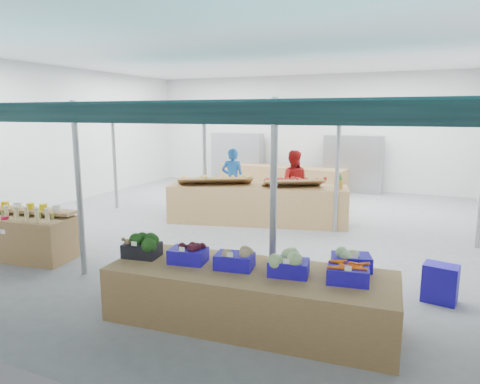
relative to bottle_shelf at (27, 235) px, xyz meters
The scene contains 24 objects.
floor 4.62m from the bottle_shelf, 55.24° to the left, with size 13.00×13.00×0.00m, color slate.
hall 6.24m from the bottle_shelf, 63.31° to the left, with size 13.00×13.00×13.00m.
pole_grid 4.17m from the bottle_shelf, 31.03° to the left, with size 10.00×4.60×3.00m.
awnings 4.58m from the bottle_shelf, 31.03° to the left, with size 9.50×7.08×0.30m.
back_shelving_left 9.80m from the bottle_shelf, 89.28° to the left, with size 2.00×0.50×2.00m, color #B23F33.
back_shelving_right 10.83m from the bottle_shelf, 64.70° to the left, with size 2.00×0.50×2.00m, color #B23F33.
bottle_shelf is the anchor object (origin of this frame).
veg_counter 5.02m from the bottle_shelf, ahead, with size 3.80×1.27×0.74m, color #8A603C.
fruit_counter 5.34m from the bottle_shelf, 54.47° to the left, with size 4.52×1.08×0.97m, color #8A603C.
far_counter 9.57m from the bottle_shelf, 77.29° to the left, with size 4.80×0.96×0.86m, color #8A603C.
crate_stack 7.41m from the bottle_shelf, ahead, with size 0.48×0.34×0.58m, color #1C10AD.
vendor_left 5.79m from the bottle_shelf, 70.74° to the left, with size 0.66×0.43×1.81m, color #1A56AB.
vendor_right 6.60m from the bottle_shelf, 55.78° to the left, with size 0.88×0.69×1.81m, color #A81415.
crate_broccoli 3.47m from the bottle_shelf, 13.85° to the right, with size 0.55×0.44×0.35m.
crate_beets 4.17m from the bottle_shelf, 10.65° to the right, with size 0.55×0.44×0.29m.
crate_celeriac 4.83m from the bottle_shelf, ahead, with size 0.55×0.44×0.31m.
crate_cabbage 5.55m from the bottle_shelf, ahead, with size 0.55×0.44×0.35m.
crate_carrots 6.27m from the bottle_shelf, ahead, with size 0.55×0.44×0.29m.
sparrow 3.36m from the bottle_shelf, 16.88° to the right, with size 0.12×0.09×0.11m.
pole_ribbon 1.41m from the bottle_shelf, 53.14° to the right, with size 0.12×0.12×0.28m.
apple_heap_yellow 4.55m from the bottle_shelf, 62.38° to the left, with size 2.01×1.51×0.27m.
apple_heap_red 6.04m from the bottle_shelf, 48.00° to the left, with size 1.65×1.32×0.27m.
pineapple 7.01m from the bottle_shelf, 42.78° to the left, with size 0.14×0.14×0.39m.
crate_extra 6.21m from the bottle_shelf, ahead, with size 0.58×0.49×0.32m.
Camera 1 is at (4.39, -9.46, 2.78)m, focal length 32.00 mm.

